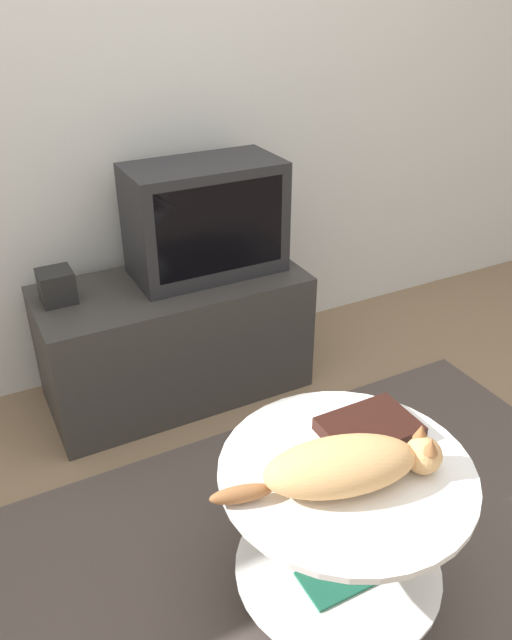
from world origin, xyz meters
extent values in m
plane|color=#7F664C|center=(0.00, 0.00, 0.00)|extent=(12.00, 12.00, 0.00)
cube|color=silver|center=(0.00, 1.39, 1.30)|extent=(8.00, 0.05, 2.60)
cube|color=#4C423D|center=(0.00, 0.00, 0.01)|extent=(2.09, 1.41, 0.02)
cube|color=#33302D|center=(-0.08, 1.07, 0.25)|extent=(1.03, 0.46, 0.50)
cube|color=black|center=(-0.08, 0.84, 0.30)|extent=(0.46, 0.01, 0.14)
cube|color=#232326|center=(0.09, 1.11, 0.71)|extent=(0.58, 0.30, 0.43)
cube|color=black|center=(0.09, 0.96, 0.73)|extent=(0.50, 0.01, 0.34)
cube|color=black|center=(-0.49, 1.12, 0.56)|extent=(0.12, 0.12, 0.12)
cylinder|color=#B2B2B7|center=(-0.07, -0.08, 0.03)|extent=(0.26, 0.26, 0.01)
cylinder|color=#B7B7BC|center=(-0.07, -0.08, 0.25)|extent=(0.04, 0.04, 0.46)
cylinder|color=white|center=(-0.07, -0.08, 0.15)|extent=(0.55, 0.55, 0.01)
cylinder|color=white|center=(-0.07, -0.08, 0.49)|extent=(0.62, 0.62, 0.02)
cube|color=tan|center=(-0.05, -0.02, 0.17)|extent=(0.22, 0.14, 0.02)
cube|color=#1E664C|center=(-0.09, -0.12, 0.17)|extent=(0.20, 0.13, 0.01)
cube|color=black|center=(0.05, 0.00, 0.52)|extent=(0.24, 0.17, 0.04)
ellipsoid|color=tan|center=(-0.12, -0.11, 0.56)|extent=(0.39, 0.25, 0.12)
sphere|color=tan|center=(0.09, -0.16, 0.55)|extent=(0.09, 0.09, 0.09)
cone|color=#996038|center=(0.09, -0.14, 0.60)|extent=(0.04, 0.04, 0.04)
cone|color=#996038|center=(0.08, -0.19, 0.60)|extent=(0.04, 0.04, 0.04)
ellipsoid|color=#996038|center=(-0.34, -0.06, 0.53)|extent=(0.15, 0.07, 0.04)
camera|label=1|loc=(-0.78, -0.97, 1.56)|focal=35.00mm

